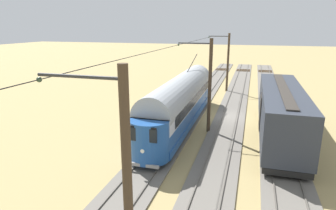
# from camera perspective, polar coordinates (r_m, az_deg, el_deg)

# --- Properties ---
(ground_plane) EXTENTS (220.00, 220.00, 0.00)m
(ground_plane) POSITION_cam_1_polar(r_m,az_deg,el_deg) (28.39, 12.00, -2.39)
(ground_plane) COLOR #9E8956
(track_streetcar_siding) EXTENTS (2.80, 80.00, 0.18)m
(track_streetcar_siding) POSITION_cam_1_polar(r_m,az_deg,el_deg) (28.71, 20.05, -2.70)
(track_streetcar_siding) COLOR #666059
(track_streetcar_siding) RESTS_ON ground
(track_adjacent_siding) EXTENTS (2.80, 80.00, 0.18)m
(track_adjacent_siding) POSITION_cam_1_polar(r_m,az_deg,el_deg) (28.67, 12.05, -2.11)
(track_adjacent_siding) COLOR #666059
(track_adjacent_siding) RESTS_ON ground
(track_third_siding) EXTENTS (2.80, 80.00, 0.18)m
(track_third_siding) POSITION_cam_1_polar(r_m,az_deg,el_deg) (29.19, 4.19, -1.49)
(track_third_siding) COLOR #666059
(track_third_siding) RESTS_ON ground
(vintage_streetcar) EXTENTS (2.65, 18.45, 5.39)m
(vintage_streetcar) POSITION_cam_1_polar(r_m,az_deg,el_deg) (25.15, 2.51, 1.02)
(vintage_streetcar) COLOR #1E4C93
(vintage_streetcar) RESTS_ON ground
(boxcar_adjacent) EXTENTS (2.96, 13.82, 3.85)m
(boxcar_adjacent) POSITION_cam_1_polar(r_m,az_deg,el_deg) (23.65, 21.12, -1.19)
(boxcar_adjacent) COLOR #2D333D
(boxcar_adjacent) RESTS_ON ground
(catenary_pole_foreground) EXTENTS (2.81, 0.28, 7.52)m
(catenary_pole_foreground) POSITION_cam_1_polar(r_m,az_deg,el_deg) (38.98, 11.50, 8.29)
(catenary_pole_foreground) COLOR #423323
(catenary_pole_foreground) RESTS_ON ground
(catenary_pole_mid_near) EXTENTS (2.81, 0.28, 7.52)m
(catenary_pole_mid_near) POSITION_cam_1_polar(r_m,az_deg,el_deg) (23.35, 7.98, 3.94)
(catenary_pole_mid_near) COLOR #423323
(catenary_pole_mid_near) RESTS_ON ground
(catenary_pole_mid_far) EXTENTS (2.81, 0.28, 7.52)m
(catenary_pole_mid_far) POSITION_cam_1_polar(r_m,az_deg,el_deg) (8.78, -8.31, -15.94)
(catenary_pole_mid_far) COLOR #423323
(catenary_pole_mid_far) RESTS_ON ground
(overhead_wire_run) EXTENTS (2.60, 35.79, 0.18)m
(overhead_wire_run) POSITION_cam_1_polar(r_m,az_deg,el_deg) (24.11, 2.60, 11.75)
(overhead_wire_run) COLOR black
(overhead_wire_run) RESTS_ON ground
(spare_tie_stack) EXTENTS (2.40, 2.40, 0.54)m
(spare_tie_stack) POSITION_cam_1_polar(r_m,az_deg,el_deg) (27.96, -3.92, -1.78)
(spare_tie_stack) COLOR #47331E
(spare_tie_stack) RESTS_ON ground
(track_end_bumper) EXTENTS (1.80, 0.60, 0.80)m
(track_end_bumper) POSITION_cam_1_polar(r_m,az_deg,el_deg) (38.71, 19.26, 2.40)
(track_end_bumper) COLOR #B2A519
(track_end_bumper) RESTS_ON ground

